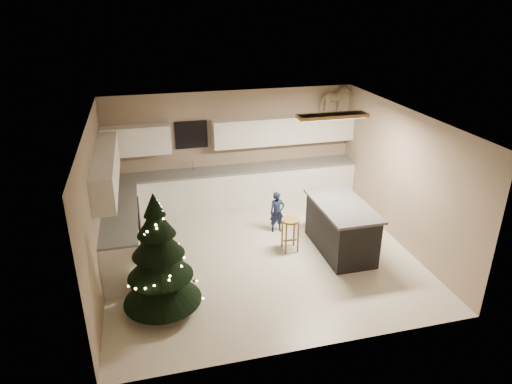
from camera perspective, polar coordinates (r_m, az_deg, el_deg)
ground_plane at (r=8.57m, az=0.58°, el=-7.98°), size 5.50×5.50×0.00m
room_shell at (r=7.80m, az=0.80°, el=3.07°), size 5.52×5.02×2.61m
cabinetry at (r=9.51m, az=-7.26°, el=0.32°), size 5.50×3.20×2.00m
island at (r=8.67m, az=10.56°, el=-4.35°), size 0.90×1.70×0.95m
bar_stool at (r=8.56m, az=4.32°, el=-4.37°), size 0.34×0.34×0.64m
christmas_tree at (r=6.96m, az=-11.96°, el=-8.85°), size 1.23×1.19×1.96m
toddler at (r=9.23m, az=2.65°, el=-2.54°), size 0.31×0.21×0.85m
rocking_horse at (r=10.50m, az=9.73°, el=11.29°), size 0.75×0.51×0.60m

